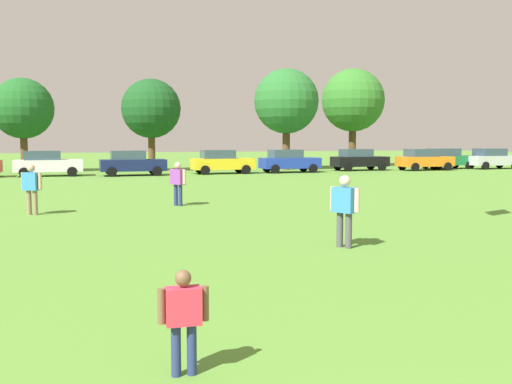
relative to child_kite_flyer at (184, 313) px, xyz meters
The scene contains 17 objects.
ground_plane 25.11m from the child_kite_flyer, 89.16° to the left, with size 160.00×160.00×0.00m, color #568C33.
child_kite_flyer is the anchor object (origin of this frame).
adult_bystander 7.61m from the child_kite_flyer, 51.08° to the left, with size 0.51×0.70×1.63m.
bystander_near_trees 15.52m from the child_kite_flyer, 79.80° to the left, with size 0.54×0.65×1.60m.
bystander_midfield 14.34m from the child_kite_flyer, 98.75° to the left, with size 0.65×0.55×1.63m.
parked_car_white_1 35.02m from the child_kite_flyer, 93.80° to the left, with size 4.30×2.02×1.68m.
parked_car_navy_2 34.00m from the child_kite_flyer, 84.86° to the left, with size 4.30×2.02×1.68m.
parked_car_yellow_3 35.34m from the child_kite_flyer, 74.76° to the left, with size 4.30×2.02×1.68m.
parked_car_blue_4 36.95m from the child_kite_flyer, 67.13° to the left, with size 4.30×2.02×1.68m.
parked_car_black_5 40.64m from the child_kite_flyer, 59.53° to the left, with size 4.30×2.02×1.68m.
parked_car_orange_6 42.24m from the child_kite_flyer, 52.76° to the left, with size 4.30×2.02×1.68m.
parked_car_green_7 45.34m from the child_kite_flyer, 50.73° to the left, with size 4.30×2.02×1.68m.
parked_car_silver_8 46.74m from the child_kite_flyer, 46.43° to the left, with size 4.30×2.02×1.68m.
tree_center_left 40.53m from the child_kite_flyer, 95.73° to the left, with size 4.41×4.41×6.88m.
tree_center_right 39.71m from the child_kite_flyer, 82.55° to the left, with size 4.50×4.50×7.01m.
tree_right 41.37m from the child_kite_flyer, 67.58° to the left, with size 5.15×5.15×8.02m.
tree_far_right 47.60m from the child_kite_flyer, 60.60° to the left, with size 5.56×5.56×8.67m.
Camera 1 is at (-1.46, -0.85, 2.42)m, focal length 40.92 mm.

